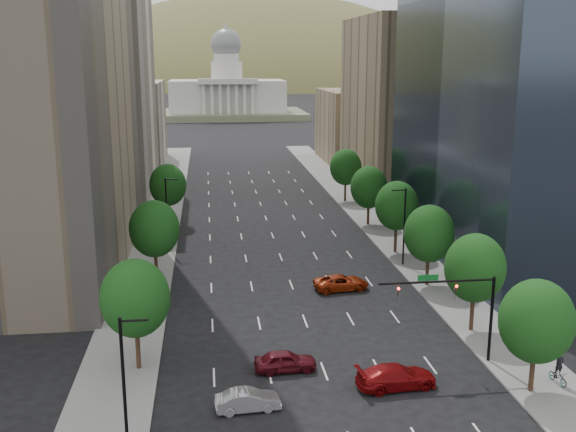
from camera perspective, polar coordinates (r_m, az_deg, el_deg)
name	(u,v)px	position (r m, az deg, el deg)	size (l,w,h in m)	color
sidewalk_left	(149,261)	(79.78, -11.78, -3.78)	(6.00, 200.00, 0.15)	slate
sidewalk_right	(407,252)	(82.97, 10.09, -3.04)	(6.00, 200.00, 0.15)	slate
midrise_cream_left	(108,91)	(120.31, -15.12, 10.20)	(14.00, 30.00, 35.00)	beige
filler_left	(131,123)	(153.58, -13.24, 7.72)	(14.00, 26.00, 18.00)	beige
parking_tan_right	(396,105)	(121.00, 9.22, 9.31)	(14.00, 30.00, 30.00)	#8C7759
filler_right	(355,126)	(153.46, 5.71, 7.62)	(14.00, 26.00, 16.00)	#8C7759
tree_right_0	(537,321)	(50.01, 20.41, -8.41)	(5.20, 5.20, 8.39)	#382316
tree_right_1	(475,268)	(59.26, 15.64, -4.29)	(5.20, 5.20, 8.75)	#382316
tree_right_2	(429,234)	(70.06, 11.93, -1.49)	(5.20, 5.20, 8.61)	#382316
tree_right_3	(397,206)	(81.11, 9.24, 0.86)	(5.20, 5.20, 8.89)	#382316
tree_right_4	(369,187)	(94.44, 6.90, 2.44)	(5.20, 5.20, 8.46)	#382316
tree_right_5	(346,167)	(109.75, 4.93, 4.17)	(5.20, 5.20, 8.75)	#382316
tree_left_0	(135,298)	(51.41, -12.89, -6.85)	(5.20, 5.20, 8.75)	#382316
tree_left_1	(154,229)	(70.40, -11.31, -1.08)	(5.20, 5.20, 8.97)	#382316
tree_left_2	(168,185)	(95.80, -10.19, 2.61)	(5.20, 5.20, 8.68)	#382316
streetlight_rn	(404,225)	(76.53, 9.84, -0.72)	(1.70, 0.20, 9.00)	black
streetlight_ls	(125,386)	(40.75, -13.71, -13.85)	(1.70, 0.20, 9.00)	black
streetlight_ln	(167,211)	(83.23, -10.25, 0.40)	(1.70, 0.20, 9.00)	black
traffic_signal	(462,301)	(52.92, 14.56, -7.02)	(9.12, 0.40, 7.38)	black
capitol	(227,96)	(266.25, -5.20, 10.18)	(60.00, 40.00, 35.20)	#596647
foothills	(254,125)	(619.92, -2.94, 7.72)	(720.00, 413.00, 263.00)	olive
car_red_near	(396,376)	(50.09, 9.21, -13.34)	(2.39, 5.87, 1.70)	maroon
car_maroon	(285,361)	(51.86, -0.23, -12.24)	(1.90, 4.71, 1.61)	#4C0C14
car_silver	(248,400)	(46.79, -3.43, -15.39)	(1.54, 4.41, 1.45)	#9E9EA3
car_red_far	(341,283)	(68.94, 4.55, -5.67)	(2.58, 5.60, 1.56)	#94250A
cyclist	(558,373)	(53.45, 22.04, -12.26)	(1.00, 1.96, 2.49)	black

